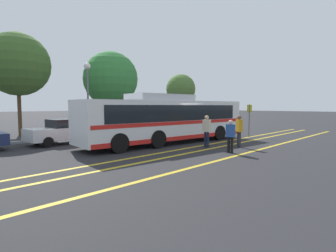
{
  "coord_description": "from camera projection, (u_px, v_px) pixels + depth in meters",
  "views": [
    {
      "loc": [
        -12.81,
        -11.3,
        2.34
      ],
      "look_at": [
        -1.09,
        0.18,
        1.08
      ],
      "focal_mm": 28.0,
      "sensor_mm": 36.0,
      "label": 1
    }
  ],
  "objects": [
    {
      "name": "tree_1",
      "position": [
        111.0,
        79.0,
        24.35
      ],
      "size": [
        5.02,
        5.02,
        7.36
      ],
      "color": "#513823",
      "rests_on": "ground_plane"
    },
    {
      "name": "curb_strip",
      "position": [
        111.0,
        134.0,
        21.06
      ],
      "size": [
        39.51,
        0.36,
        0.15
      ],
      "primitive_type": "cube",
      "color": "#99999E",
      "rests_on": "ground_plane"
    },
    {
      "name": "pedestrian_2",
      "position": [
        230.0,
        134.0,
        12.98
      ],
      "size": [
        0.31,
        0.46,
        1.65
      ],
      "rotation": [
        0.0,
        0.0,
        1.8
      ],
      "color": "black",
      "rests_on": "ground_plane"
    },
    {
      "name": "pedestrian_0",
      "position": [
        207.0,
        129.0,
        14.76
      ],
      "size": [
        0.28,
        0.45,
        1.81
      ],
      "rotation": [
        0.0,
        0.0,
        1.72
      ],
      "color": "#191E38",
      "rests_on": "ground_plane"
    },
    {
      "name": "street_lamp",
      "position": [
        88.0,
        82.0,
        20.12
      ],
      "size": [
        0.51,
        0.51,
        5.64
      ],
      "color": "#59595E",
      "rests_on": "ground_plane"
    },
    {
      "name": "tree_0",
      "position": [
        181.0,
        89.0,
        30.91
      ],
      "size": [
        3.47,
        3.47,
        6.07
      ],
      "color": "#513823",
      "rests_on": "ground_plane"
    },
    {
      "name": "lane_strip_0",
      "position": [
        195.0,
        147.0,
        15.0
      ],
      "size": [
        31.51,
        0.2,
        0.01
      ],
      "primitive_type": "cube",
      "rotation": [
        0.0,
        0.0,
        1.57
      ],
      "color": "gold",
      "rests_on": "ground_plane"
    },
    {
      "name": "bus_stop_sign",
      "position": [
        249.0,
        116.0,
        19.91
      ],
      "size": [
        0.07,
        0.4,
        2.47
      ],
      "rotation": [
        0.0,
        0.0,
        -1.67
      ],
      "color": "#59595E",
      "rests_on": "ground_plane"
    },
    {
      "name": "parked_car_1",
      "position": [
        63.0,
        131.0,
        16.21
      ],
      "size": [
        4.28,
        2.0,
        1.52
      ],
      "rotation": [
        0.0,
        0.0,
        1.62
      ],
      "color": "silver",
      "rests_on": "ground_plane"
    },
    {
      "name": "ground_plane",
      "position": [
        182.0,
        142.0,
        17.19
      ],
      "size": [
        220.0,
        220.0,
        0.0
      ],
      "primitive_type": "plane",
      "color": "#262628"
    },
    {
      "name": "tree_2",
      "position": [
        18.0,
        64.0,
        20.42
      ],
      "size": [
        4.89,
        4.89,
        8.02
      ],
      "color": "#513823",
      "rests_on": "ground_plane"
    },
    {
      "name": "lane_strip_2",
      "position": [
        245.0,
        153.0,
        12.86
      ],
      "size": [
        31.51,
        0.2,
        0.01
      ],
      "primitive_type": "cube",
      "rotation": [
        0.0,
        0.0,
        1.57
      ],
      "color": "gold",
      "rests_on": "ground_plane"
    },
    {
      "name": "transit_bus",
      "position": [
        168.0,
        119.0,
        16.41
      ],
      "size": [
        11.99,
        3.63,
        3.04
      ],
      "rotation": [
        0.0,
        0.0,
        -1.67
      ],
      "color": "silver",
      "rests_on": "ground_plane"
    },
    {
      "name": "lane_strip_1",
      "position": [
        210.0,
        149.0,
        14.29
      ],
      "size": [
        31.51,
        0.2,
        0.01
      ],
      "primitive_type": "cube",
      "rotation": [
        0.0,
        0.0,
        1.57
      ],
      "color": "gold",
      "rests_on": "ground_plane"
    },
    {
      "name": "pedestrian_1",
      "position": [
        239.0,
        129.0,
        14.74
      ],
      "size": [
        0.42,
        0.47,
        1.81
      ],
      "rotation": [
        0.0,
        0.0,
        4.12
      ],
      "color": "#2D2D33",
      "rests_on": "ground_plane"
    }
  ]
}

